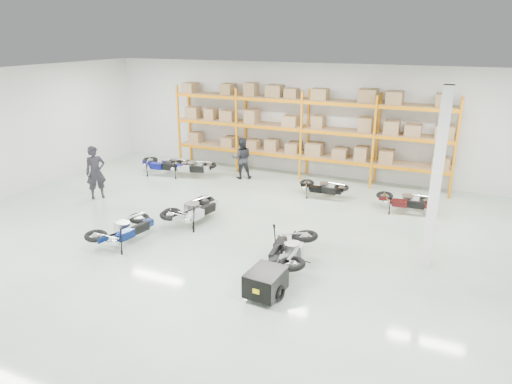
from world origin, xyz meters
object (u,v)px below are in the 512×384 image
at_px(moto_back_b, 190,164).
at_px(trailer, 266,282).
at_px(moto_back_a, 164,161).
at_px(person_back, 242,158).
at_px(moto_black_far_left, 194,205).
at_px(moto_blue_centre, 123,225).
at_px(moto_touring_right, 290,244).
at_px(person_left, 96,172).
at_px(moto_back_d, 406,197).
at_px(moto_silver_left, 193,206).
at_px(moto_back_c, 322,185).

bearing_deg(moto_back_b, trailer, -152.29).
bearing_deg(moto_back_a, person_back, -81.06).
distance_m(moto_black_far_left, moto_back_a, 5.31).
distance_m(moto_blue_centre, moto_touring_right, 4.71).
bearing_deg(person_left, trailer, -77.50).
bearing_deg(moto_back_d, moto_blue_centre, 126.07).
distance_m(moto_blue_centre, person_left, 4.27).
bearing_deg(moto_black_far_left, person_left, 9.66).
height_order(trailer, person_back, person_back).
height_order(moto_touring_right, person_back, person_back).
height_order(moto_silver_left, moto_black_far_left, moto_silver_left).
relative_size(person_left, person_back, 1.13).
xyz_separation_m(moto_back_a, moto_back_b, (1.14, 0.19, -0.04)).
relative_size(moto_touring_right, moto_back_a, 1.01).
relative_size(moto_blue_centre, moto_back_a, 0.94).
xyz_separation_m(moto_black_far_left, moto_back_a, (-3.70, 3.81, 0.06)).
distance_m(moto_black_far_left, trailer, 4.90).
relative_size(moto_back_a, person_back, 1.14).
bearing_deg(moto_back_c, moto_back_a, 91.36).
distance_m(trailer, moto_back_c, 6.93).
height_order(trailer, moto_back_a, moto_back_a).
distance_m(trailer, moto_back_d, 6.97).
relative_size(moto_blue_centre, moto_black_far_left, 1.05).
bearing_deg(trailer, moto_back_a, 141.42).
relative_size(moto_back_a, moto_back_c, 1.23).
bearing_deg(moto_back_c, person_back, 77.89).
xyz_separation_m(moto_touring_right, moto_back_c, (-0.64, 5.31, -0.12)).
bearing_deg(moto_back_b, moto_black_far_left, -160.92).
bearing_deg(moto_back_d, moto_back_b, 83.12).
xyz_separation_m(trailer, moto_back_c, (-0.64, 6.90, 0.10)).
distance_m(moto_touring_right, trailer, 1.61).
bearing_deg(moto_touring_right, trailer, -95.82).
bearing_deg(moto_blue_centre, moto_touring_right, -160.75).
height_order(trailer, person_left, person_left).
distance_m(moto_back_a, moto_back_c, 6.79).
bearing_deg(moto_blue_centre, moto_back_c, -112.61).
distance_m(moto_blue_centre, moto_silver_left, 2.27).
distance_m(moto_back_d, person_left, 10.67).
bearing_deg(person_back, moto_back_d, 142.37).
bearing_deg(moto_back_a, person_left, 164.79).
distance_m(moto_silver_left, moto_back_a, 5.50).
relative_size(trailer, moto_back_b, 0.87).
height_order(moto_black_far_left, moto_back_c, moto_black_far_left).
distance_m(trailer, person_back, 8.91).
bearing_deg(moto_back_d, moto_touring_right, 152.66).
relative_size(moto_back_a, moto_back_b, 1.08).
bearing_deg(moto_back_b, moto_blue_centre, -178.94).
height_order(moto_back_b, person_left, person_left).
relative_size(moto_black_far_left, moto_back_a, 0.89).
bearing_deg(moto_back_c, trailer, -172.64).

